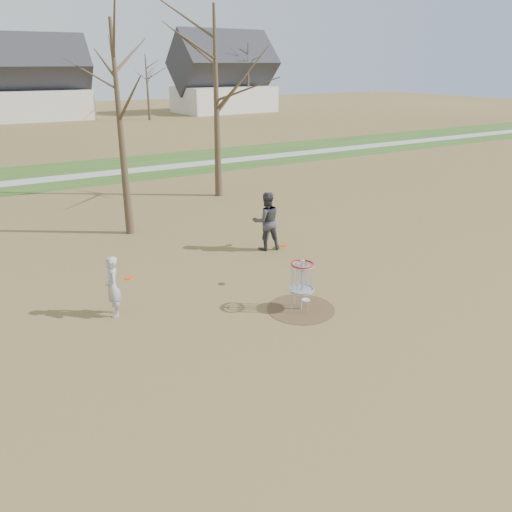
{
  "coord_description": "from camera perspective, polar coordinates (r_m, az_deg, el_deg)",
  "views": [
    {
      "loc": [
        -6.96,
        -9.59,
        6.08
      ],
      "look_at": [
        -0.5,
        1.5,
        1.1
      ],
      "focal_mm": 35.0,
      "sensor_mm": 36.0,
      "label": 1
    }
  ],
  "objects": [
    {
      "name": "ground",
      "position": [
        13.32,
        5.14,
        -6.05
      ],
      "size": [
        160.0,
        160.0,
        0.0
      ],
      "primitive_type": "plane",
      "color": "brown",
      "rests_on": "ground"
    },
    {
      "name": "green_band",
      "position": [
        31.96,
        -17.3,
        9.31
      ],
      "size": [
        160.0,
        8.0,
        0.01
      ],
      "primitive_type": "cube",
      "color": "#2D5119",
      "rests_on": "ground"
    },
    {
      "name": "footpath",
      "position": [
        31.0,
        -16.85,
        9.03
      ],
      "size": [
        160.0,
        1.5,
        0.01
      ],
      "primitive_type": "cube",
      "color": "#9E9E99",
      "rests_on": "green_band"
    },
    {
      "name": "dirt_circle",
      "position": [
        13.32,
        5.14,
        -6.03
      ],
      "size": [
        1.8,
        1.8,
        0.01
      ],
      "primitive_type": "cylinder",
      "color": "#47331E",
      "rests_on": "ground"
    },
    {
      "name": "player_standing",
      "position": [
        13.13,
        -16.07,
        -3.41
      ],
      "size": [
        0.44,
        0.62,
        1.6
      ],
      "primitive_type": "imported",
      "rotation": [
        0.0,
        0.0,
        -1.67
      ],
      "color": "#A2A2A2",
      "rests_on": "ground"
    },
    {
      "name": "player_throwing",
      "position": [
        17.14,
        1.2,
        4.01
      ],
      "size": [
        1.15,
        0.99,
        2.03
      ],
      "primitive_type": "imported",
      "rotation": [
        0.0,
        0.0,
        2.89
      ],
      "color": "#39383D",
      "rests_on": "ground"
    },
    {
      "name": "disc_grounded",
      "position": [
        13.77,
        5.71,
        -5.01
      ],
      "size": [
        0.22,
        0.22,
        0.02
      ],
      "primitive_type": "cylinder",
      "color": "silver",
      "rests_on": "dirt_circle"
    },
    {
      "name": "discs_in_play",
      "position": [
        13.45,
        -4.8,
        -0.42
      ],
      "size": [
        4.58,
        0.71,
        0.27
      ],
      "color": "#DF4B0B",
      "rests_on": "ground"
    },
    {
      "name": "disc_golf_basket",
      "position": [
        12.93,
        5.27,
        -2.44
      ],
      "size": [
        0.64,
        0.64,
        1.35
      ],
      "color": "#9EA3AD",
      "rests_on": "ground"
    },
    {
      "name": "bare_trees",
      "position": [
        46.22,
        -20.47,
        19.06
      ],
      "size": [
        52.62,
        44.98,
        9.0
      ],
      "color": "#382B1E",
      "rests_on": "ground"
    },
    {
      "name": "houses_row",
      "position": [
        63.22,
        -20.92,
        17.59
      ],
      "size": [
        56.51,
        10.01,
        7.26
      ],
      "color": "silver",
      "rests_on": "ground"
    }
  ]
}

